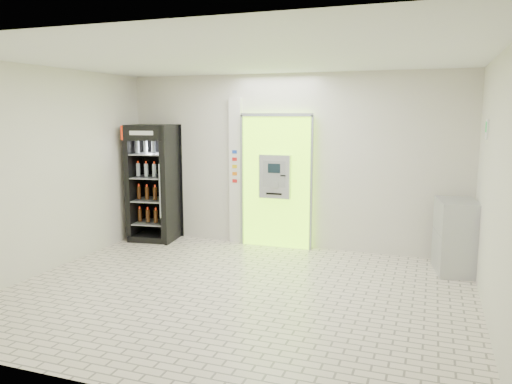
% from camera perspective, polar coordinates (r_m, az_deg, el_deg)
% --- Properties ---
extents(ground, '(6.00, 6.00, 0.00)m').
position_cam_1_polar(ground, '(6.67, -2.28, -11.42)').
color(ground, beige).
rests_on(ground, ground).
extents(room_shell, '(6.00, 6.00, 6.00)m').
position_cam_1_polar(room_shell, '(6.27, -2.38, 4.55)').
color(room_shell, beige).
rests_on(room_shell, ground).
extents(atm_assembly, '(1.30, 0.24, 2.33)m').
position_cam_1_polar(atm_assembly, '(8.68, 2.38, 1.33)').
color(atm_assembly, '#9BFF18').
rests_on(atm_assembly, ground).
extents(pillar, '(0.22, 0.11, 2.60)m').
position_cam_1_polar(pillar, '(8.95, -2.32, 2.40)').
color(pillar, silver).
rests_on(pillar, ground).
extents(beverage_cooler, '(0.88, 0.83, 2.12)m').
position_cam_1_polar(beverage_cooler, '(9.38, -11.54, 0.80)').
color(beverage_cooler, black).
rests_on(beverage_cooler, ground).
extents(steel_cabinet, '(0.66, 0.88, 1.08)m').
position_cam_1_polar(steel_cabinet, '(7.92, 21.88, -4.73)').
color(steel_cabinet, '#A9ABB0').
rests_on(steel_cabinet, ground).
extents(exit_sign, '(0.02, 0.22, 0.26)m').
position_cam_1_polar(exit_sign, '(7.23, 24.88, 6.54)').
color(exit_sign, white).
rests_on(exit_sign, room_shell).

